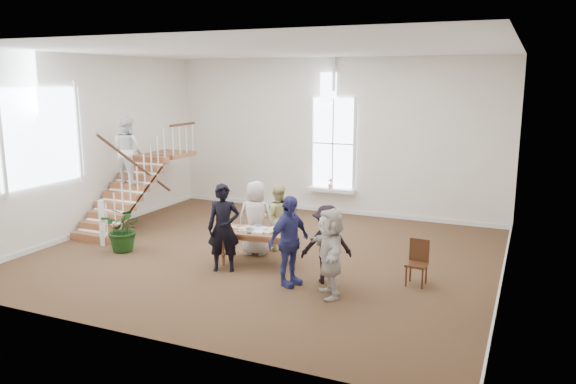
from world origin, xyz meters
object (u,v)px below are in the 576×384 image
at_px(elderly_woman, 256,218).
at_px(woman_cluster_a, 289,241).
at_px(side_chair, 418,260).
at_px(woman_cluster_b, 327,244).
at_px(floor_plant, 124,229).
at_px(woman_cluster_c, 330,253).
at_px(police_officer, 224,228).
at_px(person_yellow, 277,217).
at_px(library_table, 258,234).

height_order(elderly_woman, woman_cluster_a, woman_cluster_a).
bearing_deg(elderly_woman, side_chair, 162.09).
xyz_separation_m(elderly_woman, side_chair, (3.70, -0.44, -0.36)).
distance_m(woman_cluster_b, floor_plant, 4.93).
bearing_deg(side_chair, woman_cluster_c, -134.22).
bearing_deg(woman_cluster_a, police_officer, 101.17).
relative_size(woman_cluster_c, side_chair, 1.86).
distance_m(woman_cluster_a, side_chair, 2.51).
xyz_separation_m(woman_cluster_a, woman_cluster_c, (0.90, -0.20, -0.06)).
bearing_deg(side_chair, woman_cluster_b, -157.10).
bearing_deg(person_yellow, woman_cluster_b, 112.81).
bearing_deg(woman_cluster_c, woman_cluster_a, -134.63).
bearing_deg(elderly_woman, library_table, 110.09).
distance_m(elderly_woman, side_chair, 3.75).
relative_size(police_officer, elderly_woman, 1.08).
relative_size(person_yellow, side_chair, 1.74).
relative_size(woman_cluster_a, side_chair, 1.99).
bearing_deg(person_yellow, side_chair, 138.53).
bearing_deg(woman_cluster_c, elderly_woman, -157.63).
relative_size(woman_cluster_c, floor_plant, 1.55).
relative_size(police_officer, person_yellow, 1.18).
relative_size(police_officer, floor_plant, 1.71).
xyz_separation_m(floor_plant, side_chair, (6.56, 0.59, -0.05)).
relative_size(library_table, woman_cluster_a, 0.94).
xyz_separation_m(elderly_woman, woman_cluster_b, (2.06, -1.04, -0.08)).
bearing_deg(elderly_woman, woman_cluster_a, 123.33).
bearing_deg(woman_cluster_a, woman_cluster_c, -82.77).
relative_size(woman_cluster_a, floor_plant, 1.65).
height_order(elderly_woman, woman_cluster_b, elderly_woman).
bearing_deg(woman_cluster_b, library_table, -41.72).
xyz_separation_m(woman_cluster_b, side_chair, (1.64, 0.60, -0.28)).
bearing_deg(elderly_woman, person_yellow, -132.16).
distance_m(woman_cluster_a, woman_cluster_c, 0.92).
bearing_deg(person_yellow, floor_plant, -0.34).
height_order(woman_cluster_a, woman_cluster_b, woman_cluster_a).
height_order(library_table, woman_cluster_a, woman_cluster_a).
bearing_deg(floor_plant, police_officer, -4.68).
bearing_deg(person_yellow, elderly_woman, 32.93).
height_order(police_officer, woman_cluster_c, police_officer).
xyz_separation_m(woman_cluster_a, side_chair, (2.24, 1.05, -0.39)).
height_order(person_yellow, side_chair, person_yellow).
xyz_separation_m(woman_cluster_a, floor_plant, (-4.32, 0.46, -0.35)).
relative_size(person_yellow, woman_cluster_b, 1.00).
height_order(elderly_woman, person_yellow, elderly_woman).
xyz_separation_m(person_yellow, woman_cluster_b, (1.76, -1.54, -0.00)).
distance_m(person_yellow, woman_cluster_a, 2.30).
bearing_deg(police_officer, elderly_woman, 62.09).
distance_m(person_yellow, side_chair, 3.54).
bearing_deg(woman_cluster_c, floor_plant, -129.33).
bearing_deg(library_table, side_chair, -3.98).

